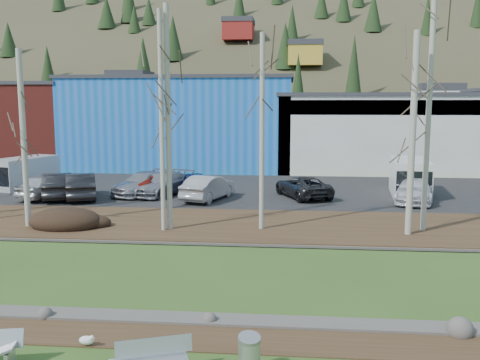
# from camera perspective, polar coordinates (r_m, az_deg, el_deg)

# --- Properties ---
(dirt_strip) EXTENTS (80.00, 1.80, 0.03)m
(dirt_strip) POSITION_cam_1_polar(r_m,az_deg,el_deg) (14.84, -11.12, -15.77)
(dirt_strip) COLOR #382616
(dirt_strip) RESTS_ON ground
(near_bank_rocks) EXTENTS (80.00, 0.80, 0.50)m
(near_bank_rocks) POSITION_cam_1_polar(r_m,az_deg,el_deg) (15.73, -10.05, -14.37)
(near_bank_rocks) COLOR #47423D
(near_bank_rocks) RESTS_ON ground
(river) EXTENTS (80.00, 8.00, 0.90)m
(river) POSITION_cam_1_polar(r_m,az_deg,el_deg) (19.46, -6.81, -9.80)
(river) COLOR black
(river) RESTS_ON ground
(far_bank_rocks) EXTENTS (80.00, 0.80, 0.46)m
(far_bank_rocks) POSITION_cam_1_polar(r_m,az_deg,el_deg) (23.31, -4.68, -6.71)
(far_bank_rocks) COLOR #47423D
(far_bank_rocks) RESTS_ON ground
(far_bank) EXTENTS (80.00, 7.00, 0.15)m
(far_bank) POSITION_cam_1_polar(r_m,az_deg,el_deg) (26.36, -3.47, -4.76)
(far_bank) COLOR #382616
(far_bank) RESTS_ON ground
(parking_lot) EXTENTS (80.00, 14.00, 0.14)m
(parking_lot) POSITION_cam_1_polar(r_m,az_deg,el_deg) (36.57, -0.95, -1.07)
(parking_lot) COLOR black
(parking_lot) RESTS_ON ground
(building_brick) EXTENTS (16.32, 12.24, 7.80)m
(building_brick) POSITION_cam_1_polar(r_m,az_deg,el_deg) (57.22, -24.02, 5.47)
(building_brick) COLOR maroon
(building_brick) RESTS_ON ground
(building_blue) EXTENTS (20.40, 12.24, 8.30)m
(building_blue) POSITION_cam_1_polar(r_m,az_deg,el_deg) (50.89, -5.97, 6.16)
(building_blue) COLOR blue
(building_blue) RESTS_ON ground
(building_white) EXTENTS (18.36, 12.24, 6.80)m
(building_white) POSITION_cam_1_polar(r_m,az_deg,el_deg) (50.56, 14.55, 5.08)
(building_white) COLOR beige
(building_white) RESTS_ON ground
(hillside) EXTENTS (160.00, 72.00, 35.00)m
(hillside) POSITION_cam_1_polar(r_m,az_deg,el_deg) (95.64, 3.06, 15.19)
(hillside) COLOR #383421
(hillside) RESTS_ON ground
(bench_intact) EXTENTS (1.77, 1.05, 0.85)m
(bench_intact) POSITION_cam_1_polar(r_m,az_deg,el_deg) (12.55, -9.55, -18.33)
(bench_intact) COLOR #B5B8B9
(bench_intact) RESTS_ON ground
(litter_bin) EXTENTS (0.60, 0.60, 0.84)m
(litter_bin) POSITION_cam_1_polar(r_m,az_deg,el_deg) (12.51, 1.00, -18.35)
(litter_bin) COLOR #B5B8B9
(litter_bin) RESTS_ON ground
(seagull) EXTENTS (0.46, 0.23, 0.34)m
(seagull) POSITION_cam_1_polar(r_m,az_deg,el_deg) (14.34, -16.00, -16.08)
(seagull) COLOR gold
(seagull) RESTS_ON ground
(dirt_mound) EXTENTS (3.47, 2.45, 0.68)m
(dirt_mound) POSITION_cam_1_polar(r_m,az_deg,el_deg) (26.81, -18.12, -4.03)
(dirt_mound) COLOR black
(dirt_mound) RESTS_ON far_bank
(birch_2) EXTENTS (0.27, 0.27, 8.32)m
(birch_2) POSITION_cam_1_polar(r_m,az_deg,el_deg) (27.12, -22.09, 4.07)
(birch_2) COLOR beige
(birch_2) RESTS_ON far_bank
(birch_3) EXTENTS (0.21, 0.21, 9.95)m
(birch_3) POSITION_cam_1_polar(r_m,az_deg,el_deg) (24.51, -8.37, 6.11)
(birch_3) COLOR beige
(birch_3) RESTS_ON far_bank
(birch_4) EXTENTS (0.25, 0.25, 10.22)m
(birch_4) POSITION_cam_1_polar(r_m,az_deg,el_deg) (24.70, -7.68, 6.45)
(birch_4) COLOR beige
(birch_4) RESTS_ON far_bank
(birch_5) EXTENTS (0.22, 0.22, 8.97)m
(birch_5) POSITION_cam_1_polar(r_m,az_deg,el_deg) (24.55, 2.35, 5.05)
(birch_5) COLOR beige
(birch_5) RESTS_ON far_bank
(birch_6) EXTENTS (0.29, 0.29, 8.93)m
(birch_6) POSITION_cam_1_polar(r_m,az_deg,el_deg) (24.67, 17.93, 4.62)
(birch_6) COLOR beige
(birch_6) RESTS_ON far_bank
(birch_7) EXTENTS (0.25, 0.25, 11.12)m
(birch_7) POSITION_cam_1_polar(r_m,az_deg,el_deg) (25.68, 19.49, 7.13)
(birch_7) COLOR beige
(birch_7) RESTS_ON far_bank
(car_0) EXTENTS (2.82, 4.75, 1.51)m
(car_0) POSITION_cam_1_polar(r_m,az_deg,el_deg) (35.10, -19.82, -0.59)
(car_0) COLOR #BBBABD
(car_0) RESTS_ON parking_lot
(car_1) EXTENTS (3.40, 5.07, 1.58)m
(car_1) POSITION_cam_1_polar(r_m,az_deg,el_deg) (34.84, -18.88, -0.56)
(car_1) COLOR black
(car_1) RESTS_ON parking_lot
(car_2) EXTENTS (4.09, 5.09, 1.29)m
(car_2) POSITION_cam_1_polar(r_m,az_deg,el_deg) (35.25, -8.86, -0.35)
(car_2) COLOR maroon
(car_2) RESTS_ON parking_lot
(car_3) EXTENTS (3.71, 5.33, 1.43)m
(car_3) POSITION_cam_1_polar(r_m,az_deg,el_deg) (34.49, -8.23, -0.40)
(car_3) COLOR gray
(car_3) RESTS_ON parking_lot
(car_4) EXTENTS (2.65, 4.53, 1.45)m
(car_4) POSITION_cam_1_polar(r_m,az_deg,el_deg) (33.89, -4.81, -0.48)
(car_4) COLOR #111B4A
(car_4) RESTS_ON parking_lot
(car_5) EXTENTS (2.92, 4.89, 1.52)m
(car_5) POSITION_cam_1_polar(r_m,az_deg,el_deg) (32.44, -3.42, -0.80)
(car_5) COLOR #A4A4A6
(car_5) RESTS_ON parking_lot
(car_6) EXTENTS (3.96, 5.30, 1.34)m
(car_6) POSITION_cam_1_polar(r_m,az_deg,el_deg) (33.53, 6.71, -0.70)
(car_6) COLOR #252628
(car_6) RESTS_ON parking_lot
(car_7) EXTENTS (3.39, 5.49, 1.49)m
(car_7) POSITION_cam_1_polar(r_m,az_deg,el_deg) (33.54, 18.16, -0.93)
(car_7) COLOR silver
(car_7) RESTS_ON parking_lot
(car_8) EXTENTS (3.71, 5.33, 1.43)m
(car_8) POSITION_cam_1_polar(r_m,az_deg,el_deg) (34.81, -10.29, -0.37)
(car_8) COLOR gray
(car_8) RESTS_ON parking_lot
(car_9) EXTENTS (3.40, 5.07, 1.58)m
(car_9) POSITION_cam_1_polar(r_m,az_deg,el_deg) (34.26, -16.64, -0.60)
(car_9) COLOR black
(car_9) RESTS_ON parking_lot
(van_white) EXTENTS (2.73, 5.41, 2.27)m
(van_white) POSITION_cam_1_polar(r_m,az_deg,el_deg) (35.57, 17.67, 0.24)
(van_white) COLOR white
(van_white) RESTS_ON parking_lot
(van_grey) EXTENTS (3.31, 5.13, 2.08)m
(van_grey) POSITION_cam_1_polar(r_m,az_deg,el_deg) (39.97, -22.15, 0.73)
(van_grey) COLOR #BCBFC1
(van_grey) RESTS_ON parking_lot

